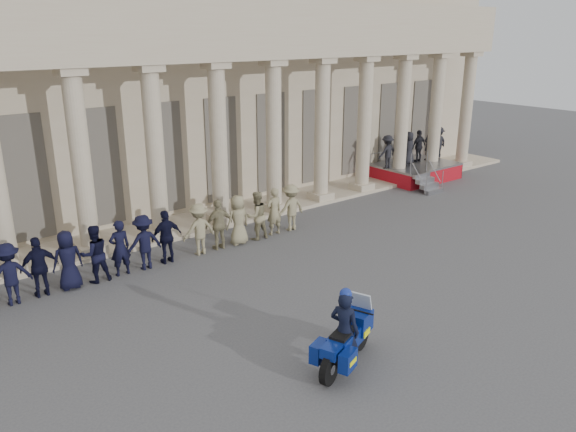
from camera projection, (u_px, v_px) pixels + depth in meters
The scene contains 6 objects.
ground at pixel (333, 310), 15.56m from camera, with size 90.00×90.00×0.00m, color #464648.
building at pixel (114, 97), 25.15m from camera, with size 40.00×12.50×9.00m.
officer_rank at pixel (90, 255), 16.99m from camera, with size 16.66×0.69×1.82m.
reviewing_stand at pixel (414, 153), 28.75m from camera, with size 5.07×3.93×2.48m.
motorcycle at pixel (346, 339), 12.84m from camera, with size 2.29×1.38×1.54m.
rider at pixel (344, 329), 12.63m from camera, with size 0.68×0.82×2.01m.
Camera 1 is at (-9.56, -10.20, 7.42)m, focal length 35.00 mm.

